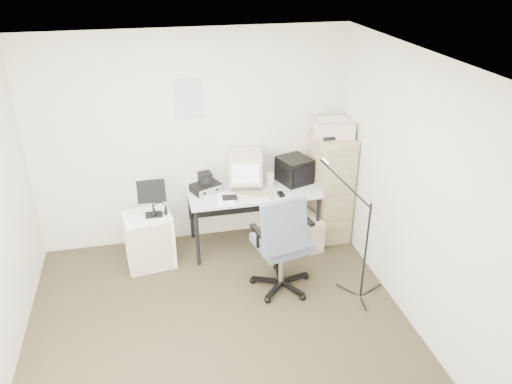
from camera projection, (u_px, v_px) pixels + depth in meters
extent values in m
cube|color=#36311E|center=(221.00, 333.00, 4.69)|extent=(3.60, 3.60, 0.01)
cube|color=white|center=(210.00, 64.00, 3.56)|extent=(3.60, 3.60, 0.01)
cube|color=silver|center=(193.00, 141.00, 5.69)|extent=(3.60, 0.02, 2.50)
cube|color=silver|center=(415.00, 195.00, 4.48)|extent=(0.02, 3.60, 2.50)
cube|color=white|center=(188.00, 98.00, 5.45)|extent=(0.30, 0.02, 0.44)
cube|color=tan|center=(330.00, 186.00, 5.99)|extent=(0.40, 0.60, 1.30)
cube|color=beige|center=(334.00, 128.00, 5.67)|extent=(0.54, 0.44, 0.18)
cube|color=#AAAAAA|center=(253.00, 217.00, 5.91)|extent=(1.50, 0.70, 0.73)
cube|color=beige|center=(245.00, 170.00, 5.73)|extent=(0.44, 0.45, 0.41)
cube|color=black|center=(294.00, 170.00, 5.87)|extent=(0.43, 0.44, 0.30)
cube|color=#BFB39B|center=(270.00, 179.00, 5.81)|extent=(0.10, 0.10, 0.16)
cube|color=beige|center=(253.00, 195.00, 5.59)|extent=(0.46, 0.31, 0.02)
cube|color=black|center=(281.00, 194.00, 5.60)|extent=(0.07, 0.11, 0.03)
cube|color=black|center=(206.00, 188.00, 5.68)|extent=(0.38, 0.34, 0.09)
cube|color=black|center=(205.00, 178.00, 5.63)|extent=(0.16, 0.15, 0.14)
cube|color=white|center=(226.00, 199.00, 5.51)|extent=(0.22, 0.29, 0.02)
cube|color=beige|center=(309.00, 231.00, 5.94)|extent=(0.27, 0.45, 0.39)
cube|color=#37475F|center=(282.00, 241.00, 5.05)|extent=(0.78, 0.78, 1.14)
cube|color=white|center=(149.00, 240.00, 5.55)|extent=(0.56, 0.47, 0.63)
cube|color=black|center=(152.00, 198.00, 5.31)|extent=(0.31, 0.19, 0.43)
torus|color=black|center=(160.00, 211.00, 5.39)|extent=(0.21, 0.21, 0.03)
cylinder|color=black|center=(367.00, 237.00, 4.84)|extent=(0.03, 0.03, 1.42)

